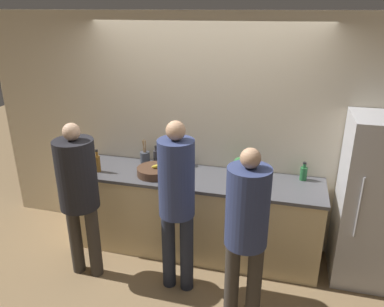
{
  "coord_description": "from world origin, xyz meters",
  "views": [
    {
      "loc": [
        0.88,
        -3.17,
        2.63
      ],
      "look_at": [
        0.0,
        0.15,
        1.28
      ],
      "focal_mm": 35.0,
      "sensor_mm": 36.0,
      "label": 1
    }
  ],
  "objects_px": {
    "person_right": "(247,223)",
    "utensil_crock": "(145,157)",
    "refrigerator": "(375,202)",
    "bottle_green": "(304,173)",
    "potted_plant": "(240,166)",
    "cup_blue": "(189,162)",
    "bottle_dark": "(156,156)",
    "person_left": "(78,187)",
    "bottle_amber": "(98,163)",
    "person_center": "(177,195)",
    "fruit_bowl": "(154,171)"
  },
  "relations": [
    {
      "from": "bottle_green",
      "to": "bottle_dark",
      "type": "distance_m",
      "value": 1.66
    },
    {
      "from": "refrigerator",
      "to": "bottle_dark",
      "type": "relative_size",
      "value": 8.29
    },
    {
      "from": "person_left",
      "to": "person_right",
      "type": "distance_m",
      "value": 1.67
    },
    {
      "from": "person_right",
      "to": "fruit_bowl",
      "type": "height_order",
      "value": "person_right"
    },
    {
      "from": "person_left",
      "to": "utensil_crock",
      "type": "xyz_separation_m",
      "value": [
        0.34,
        0.89,
        -0.0
      ]
    },
    {
      "from": "utensil_crock",
      "to": "cup_blue",
      "type": "relative_size",
      "value": 3.25
    },
    {
      "from": "refrigerator",
      "to": "potted_plant",
      "type": "bearing_deg",
      "value": 175.09
    },
    {
      "from": "person_center",
      "to": "person_right",
      "type": "xyz_separation_m",
      "value": [
        0.67,
        -0.23,
        -0.04
      ]
    },
    {
      "from": "utensil_crock",
      "to": "bottle_dark",
      "type": "relative_size",
      "value": 1.39
    },
    {
      "from": "person_right",
      "to": "potted_plant",
      "type": "xyz_separation_m",
      "value": [
        -0.2,
        1.01,
        0.06
      ]
    },
    {
      "from": "bottle_dark",
      "to": "potted_plant",
      "type": "distance_m",
      "value": 1.0
    },
    {
      "from": "person_center",
      "to": "cup_blue",
      "type": "relative_size",
      "value": 19.59
    },
    {
      "from": "utensil_crock",
      "to": "bottle_amber",
      "type": "relative_size",
      "value": 1.11
    },
    {
      "from": "person_center",
      "to": "refrigerator",
      "type": "bearing_deg",
      "value": 20.08
    },
    {
      "from": "bottle_dark",
      "to": "utensil_crock",
      "type": "bearing_deg",
      "value": -155.45
    },
    {
      "from": "person_right",
      "to": "bottle_amber",
      "type": "height_order",
      "value": "person_right"
    },
    {
      "from": "utensil_crock",
      "to": "potted_plant",
      "type": "xyz_separation_m",
      "value": [
        1.11,
        -0.07,
        0.04
      ]
    },
    {
      "from": "fruit_bowl",
      "to": "person_right",
      "type": "bearing_deg",
      "value": -36.26
    },
    {
      "from": "bottle_green",
      "to": "bottle_dark",
      "type": "xyz_separation_m",
      "value": [
        -1.66,
        0.05,
        0.0
      ]
    },
    {
      "from": "bottle_amber",
      "to": "potted_plant",
      "type": "height_order",
      "value": "bottle_amber"
    },
    {
      "from": "bottle_amber",
      "to": "bottle_dark",
      "type": "bearing_deg",
      "value": 37.75
    },
    {
      "from": "person_center",
      "to": "fruit_bowl",
      "type": "xyz_separation_m",
      "value": [
        -0.43,
        0.57,
        -0.05
      ]
    },
    {
      "from": "fruit_bowl",
      "to": "utensil_crock",
      "type": "bearing_deg",
      "value": 127.84
    },
    {
      "from": "bottle_green",
      "to": "person_right",
      "type": "bearing_deg",
      "value": -112.94
    },
    {
      "from": "cup_blue",
      "to": "utensil_crock",
      "type": "bearing_deg",
      "value": -173.79
    },
    {
      "from": "refrigerator",
      "to": "person_right",
      "type": "relative_size",
      "value": 1.05
    },
    {
      "from": "refrigerator",
      "to": "bottle_green",
      "type": "xyz_separation_m",
      "value": [
        -0.68,
        0.19,
        0.15
      ]
    },
    {
      "from": "refrigerator",
      "to": "person_right",
      "type": "xyz_separation_m",
      "value": [
        -1.14,
        -0.9,
        0.12
      ]
    },
    {
      "from": "utensil_crock",
      "to": "potted_plant",
      "type": "distance_m",
      "value": 1.12
    },
    {
      "from": "bottle_green",
      "to": "bottle_dark",
      "type": "bearing_deg",
      "value": 178.17
    },
    {
      "from": "bottle_dark",
      "to": "cup_blue",
      "type": "distance_m",
      "value": 0.4
    },
    {
      "from": "person_right",
      "to": "bottle_dark",
      "type": "xyz_separation_m",
      "value": [
        -1.2,
        1.14,
        0.03
      ]
    },
    {
      "from": "refrigerator",
      "to": "utensil_crock",
      "type": "distance_m",
      "value": 2.47
    },
    {
      "from": "cup_blue",
      "to": "bottle_dark",
      "type": "bearing_deg",
      "value": -179.68
    },
    {
      "from": "bottle_amber",
      "to": "person_right",
      "type": "bearing_deg",
      "value": -22.88
    },
    {
      "from": "person_right",
      "to": "utensil_crock",
      "type": "bearing_deg",
      "value": 140.43
    },
    {
      "from": "utensil_crock",
      "to": "bottle_amber",
      "type": "height_order",
      "value": "utensil_crock"
    },
    {
      "from": "person_left",
      "to": "bottle_dark",
      "type": "relative_size",
      "value": 7.96
    },
    {
      "from": "utensil_crock",
      "to": "bottle_dark",
      "type": "height_order",
      "value": "utensil_crock"
    },
    {
      "from": "bottle_amber",
      "to": "bottle_green",
      "type": "bearing_deg",
      "value": 9.31
    },
    {
      "from": "bottle_amber",
      "to": "potted_plant",
      "type": "distance_m",
      "value": 1.55
    },
    {
      "from": "person_center",
      "to": "person_right",
      "type": "height_order",
      "value": "person_center"
    },
    {
      "from": "fruit_bowl",
      "to": "bottle_green",
      "type": "distance_m",
      "value": 1.58
    },
    {
      "from": "bottle_amber",
      "to": "fruit_bowl",
      "type": "bearing_deg",
      "value": 6.63
    },
    {
      "from": "bottle_amber",
      "to": "bottle_green",
      "type": "height_order",
      "value": "bottle_amber"
    },
    {
      "from": "utensil_crock",
      "to": "bottle_green",
      "type": "xyz_separation_m",
      "value": [
        1.78,
        0.0,
        0.0
      ]
    },
    {
      "from": "person_center",
      "to": "bottle_green",
      "type": "bearing_deg",
      "value": 37.11
    },
    {
      "from": "person_right",
      "to": "bottle_amber",
      "type": "bearing_deg",
      "value": 157.12
    },
    {
      "from": "utensil_crock",
      "to": "person_center",
      "type": "bearing_deg",
      "value": -52.81
    },
    {
      "from": "bottle_amber",
      "to": "bottle_dark",
      "type": "height_order",
      "value": "bottle_amber"
    }
  ]
}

